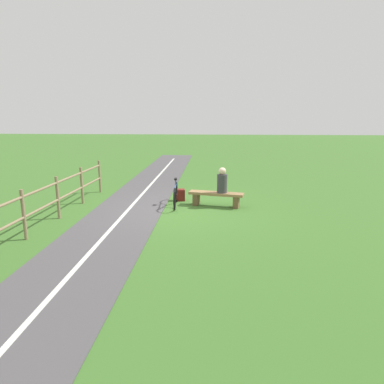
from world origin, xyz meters
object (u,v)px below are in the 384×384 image
at_px(person_seated, 222,181).
at_px(backpack, 181,195).
at_px(bench, 216,197).
at_px(bicycle, 176,195).

height_order(person_seated, backpack, person_seated).
xyz_separation_m(bench, bicycle, (1.26, 0.04, 0.05)).
relative_size(person_seated, bicycle, 0.48).
distance_m(bench, backpack, 1.33).
bearing_deg(backpack, bench, 151.24).
bearing_deg(person_seated, backpack, -14.19).
xyz_separation_m(bench, person_seated, (-0.18, 0.04, 0.49)).
xyz_separation_m(person_seated, bicycle, (1.44, -0.00, -0.44)).
bearing_deg(bicycle, person_seated, 86.55).
bearing_deg(bicycle, bench, 88.36).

